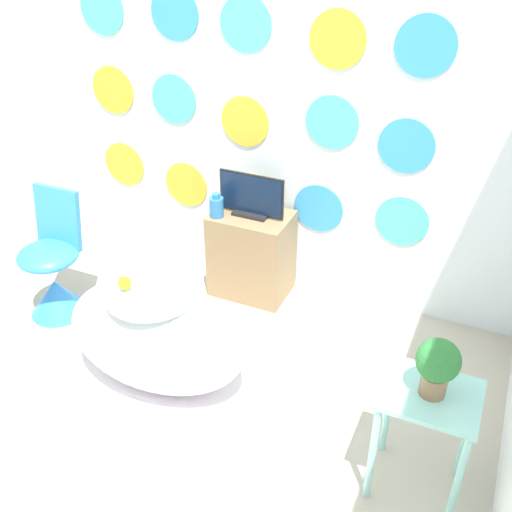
% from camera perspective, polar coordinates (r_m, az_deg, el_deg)
% --- Properties ---
extents(ground_plane, '(12.00, 12.00, 0.00)m').
position_cam_1_polar(ground_plane, '(3.03, -17.01, -20.36)').
color(ground_plane, '#BCB29E').
extents(wall_back_dotted, '(4.50, 0.05, 2.60)m').
position_cam_1_polar(wall_back_dotted, '(3.68, -0.45, 15.74)').
color(wall_back_dotted, white).
rests_on(wall_back_dotted, ground_plane).
extents(rug, '(1.22, 0.87, 0.01)m').
position_cam_1_polar(rug, '(3.36, -10.16, -12.41)').
color(rug, silver).
rests_on(rug, ground_plane).
extents(bathtub, '(1.01, 0.58, 0.59)m').
position_cam_1_polar(bathtub, '(3.24, -9.48, -7.42)').
color(bathtub, white).
rests_on(bathtub, ground_plane).
extents(rubber_duck, '(0.07, 0.07, 0.08)m').
position_cam_1_polar(rubber_duck, '(3.08, -12.44, -2.47)').
color(rubber_duck, yellow).
rests_on(rubber_duck, bathtub).
extents(chair, '(0.37, 0.37, 0.80)m').
position_cam_1_polar(chair, '(3.90, -18.68, -1.79)').
color(chair, '#338CE0').
rests_on(chair, ground_plane).
extents(tv_cabinet, '(0.49, 0.35, 0.57)m').
position_cam_1_polar(tv_cabinet, '(3.87, -0.44, 0.21)').
color(tv_cabinet, '#8E704C').
rests_on(tv_cabinet, ground_plane).
extents(tv, '(0.42, 0.12, 0.27)m').
position_cam_1_polar(tv, '(3.67, -0.45, 5.60)').
color(tv, black).
rests_on(tv, tv_cabinet).
extents(vase, '(0.09, 0.09, 0.16)m').
position_cam_1_polar(vase, '(3.68, -3.79, 4.73)').
color(vase, '#2D72B7').
rests_on(vase, tv_cabinet).
extents(side_table, '(0.40, 0.34, 0.57)m').
position_cam_1_polar(side_table, '(2.68, 15.93, -14.38)').
color(side_table, '#99E0D8').
rests_on(side_table, ground_plane).
extents(potted_plant_left, '(0.18, 0.18, 0.26)m').
position_cam_1_polar(potted_plant_left, '(2.49, 16.90, -9.85)').
color(potted_plant_left, '#8C6B4C').
rests_on(potted_plant_left, side_table).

